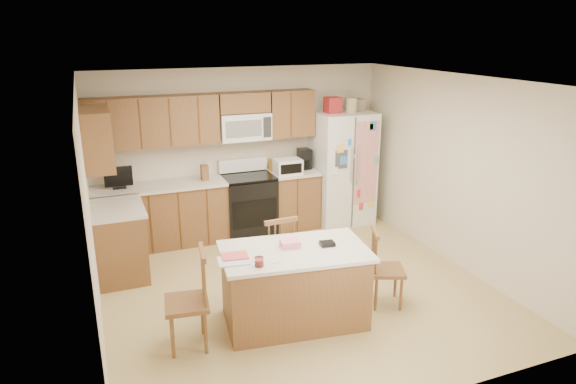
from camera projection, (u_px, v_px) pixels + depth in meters
name	position (u px, v px, depth m)	size (l,w,h in m)	color
ground	(296.00, 287.00, 6.30)	(4.50, 4.50, 0.00)	tan
room_shell	(297.00, 175.00, 5.86)	(4.60, 4.60, 2.52)	beige
cabinetry	(184.00, 185.00, 7.27)	(3.36, 1.56, 2.15)	brown
stove	(248.00, 203.00, 7.87)	(0.76, 0.65, 1.13)	black
refrigerator	(342.00, 167.00, 8.23)	(0.90, 0.79, 2.04)	white
island	(294.00, 285.00, 5.46)	(1.65, 1.08, 0.93)	brown
windsor_chair_left	(189.00, 302.00, 5.01)	(0.47, 0.49, 1.02)	brown
windsor_chair_back	(276.00, 256.00, 6.06)	(0.45, 0.43, 0.99)	brown
windsor_chair_right	(385.00, 269.00, 5.81)	(0.49, 0.50, 0.91)	brown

